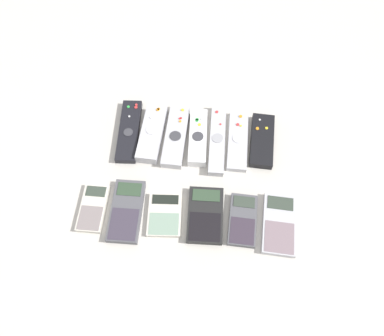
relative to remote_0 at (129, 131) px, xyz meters
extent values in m
plane|color=beige|center=(0.18, -0.13, -0.01)|extent=(3.00, 3.00, 0.00)
cube|color=black|center=(0.00, 0.00, 0.00)|extent=(0.07, 0.20, 0.02)
cylinder|color=#38383D|center=(0.00, -0.01, 0.01)|extent=(0.03, 0.03, 0.00)
cylinder|color=silver|center=(-0.01, 0.04, 0.01)|extent=(0.01, 0.01, 0.00)
cylinder|color=red|center=(0.01, 0.08, 0.01)|extent=(0.01, 0.01, 0.00)
cylinder|color=green|center=(-0.01, 0.07, 0.01)|extent=(0.01, 0.01, 0.00)
cylinder|color=red|center=(0.01, 0.07, 0.01)|extent=(0.01, 0.01, 0.00)
cube|color=#B7B7BC|center=(0.06, -0.01, 0.00)|extent=(0.06, 0.17, 0.03)
cylinder|color=silver|center=(0.06, 0.00, 0.02)|extent=(0.03, 0.03, 0.00)
cylinder|color=silver|center=(0.06, 0.04, 0.02)|extent=(0.01, 0.01, 0.00)
cylinder|color=orange|center=(0.07, 0.06, 0.02)|extent=(0.01, 0.01, 0.00)
cylinder|color=orange|center=(0.07, 0.07, 0.02)|extent=(0.01, 0.01, 0.00)
cube|color=#B7B7BC|center=(0.13, 0.00, 0.00)|extent=(0.06, 0.20, 0.02)
cylinder|color=#38383D|center=(0.13, -0.01, 0.01)|extent=(0.03, 0.03, 0.00)
cylinder|color=red|center=(0.14, 0.05, 0.01)|extent=(0.01, 0.01, 0.00)
cylinder|color=yellow|center=(0.14, 0.07, 0.01)|extent=(0.01, 0.01, 0.00)
cylinder|color=orange|center=(0.14, 0.04, 0.01)|extent=(0.01, 0.01, 0.00)
cylinder|color=red|center=(0.13, 0.04, 0.01)|extent=(0.01, 0.01, 0.00)
cube|color=white|center=(0.19, -0.01, 0.01)|extent=(0.05, 0.17, 0.03)
cylinder|color=#38383D|center=(0.19, -0.01, 0.02)|extent=(0.03, 0.03, 0.00)
cylinder|color=green|center=(0.18, 0.04, 0.02)|extent=(0.01, 0.01, 0.00)
cylinder|color=silver|center=(0.20, 0.04, 0.02)|extent=(0.01, 0.01, 0.00)
cylinder|color=yellow|center=(0.19, 0.03, 0.02)|extent=(0.01, 0.01, 0.00)
cylinder|color=green|center=(0.18, 0.04, 0.02)|extent=(0.01, 0.01, 0.00)
cube|color=#B7B7BC|center=(0.24, 0.00, 0.00)|extent=(0.05, 0.22, 0.02)
cylinder|color=#99999E|center=(0.24, -0.01, 0.01)|extent=(0.03, 0.03, 0.00)
cylinder|color=red|center=(0.23, 0.08, 0.01)|extent=(0.01, 0.01, 0.00)
cylinder|color=red|center=(0.25, 0.04, 0.01)|extent=(0.01, 0.01, 0.00)
cube|color=#B7B7BC|center=(0.30, 0.00, 0.00)|extent=(0.05, 0.18, 0.02)
cylinder|color=silver|center=(0.30, 0.00, 0.01)|extent=(0.03, 0.03, 0.00)
cylinder|color=yellow|center=(0.30, 0.04, 0.01)|extent=(0.01, 0.01, 0.00)
cylinder|color=orange|center=(0.30, 0.07, 0.01)|extent=(0.01, 0.01, 0.00)
cylinder|color=red|center=(0.29, 0.04, 0.01)|extent=(0.01, 0.01, 0.00)
cube|color=black|center=(0.36, 0.00, 0.00)|extent=(0.07, 0.16, 0.02)
cylinder|color=silver|center=(0.35, 0.06, 0.01)|extent=(0.01, 0.01, 0.00)
cylinder|color=yellow|center=(0.37, 0.04, 0.01)|extent=(0.01, 0.01, 0.00)
cylinder|color=orange|center=(0.35, 0.03, 0.01)|extent=(0.01, 0.01, 0.00)
cube|color=beige|center=(-0.05, -0.23, 0.00)|extent=(0.06, 0.12, 0.01)
cube|color=#333D33|center=(-0.05, -0.19, 0.00)|extent=(0.05, 0.03, 0.00)
cube|color=gray|center=(-0.05, -0.26, 0.00)|extent=(0.05, 0.06, 0.00)
cube|color=#4C4C51|center=(0.03, -0.23, 0.00)|extent=(0.08, 0.16, 0.02)
cube|color=#2D422D|center=(0.03, -0.18, 0.01)|extent=(0.06, 0.04, 0.00)
cube|color=#39323F|center=(0.04, -0.27, 0.01)|extent=(0.07, 0.08, 0.00)
cube|color=beige|center=(0.13, -0.23, 0.00)|extent=(0.09, 0.12, 0.01)
cube|color=black|center=(0.13, -0.19, 0.00)|extent=(0.07, 0.03, 0.00)
cube|color=gray|center=(0.13, -0.26, 0.00)|extent=(0.07, 0.06, 0.00)
cube|color=black|center=(0.23, -0.22, 0.00)|extent=(0.09, 0.15, 0.02)
cube|color=#2D422D|center=(0.22, -0.17, 0.01)|extent=(0.07, 0.03, 0.00)
cube|color=black|center=(0.23, -0.26, 0.01)|extent=(0.08, 0.07, 0.00)
cube|color=#4C4C51|center=(0.32, -0.23, 0.00)|extent=(0.07, 0.13, 0.01)
cube|color=#333D33|center=(0.32, -0.18, 0.01)|extent=(0.05, 0.03, 0.00)
cube|color=#332A36|center=(0.32, -0.26, 0.01)|extent=(0.06, 0.07, 0.00)
cube|color=#B2B2B7|center=(0.40, -0.23, 0.00)|extent=(0.08, 0.15, 0.01)
cube|color=#333D33|center=(0.41, -0.18, 0.01)|extent=(0.06, 0.04, 0.00)
cube|color=slate|center=(0.40, -0.26, 0.01)|extent=(0.07, 0.08, 0.00)
camera|label=1|loc=(0.23, -0.55, 0.85)|focal=35.00mm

